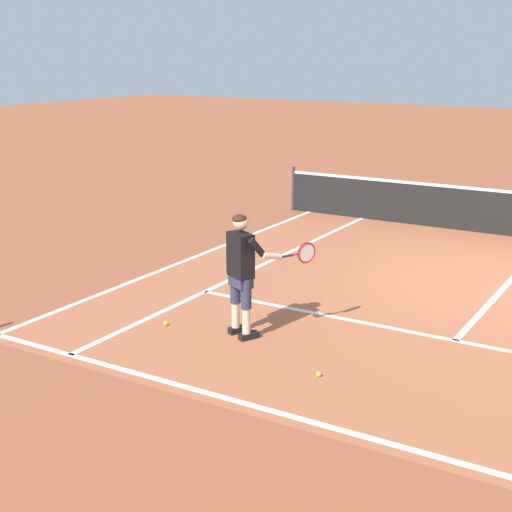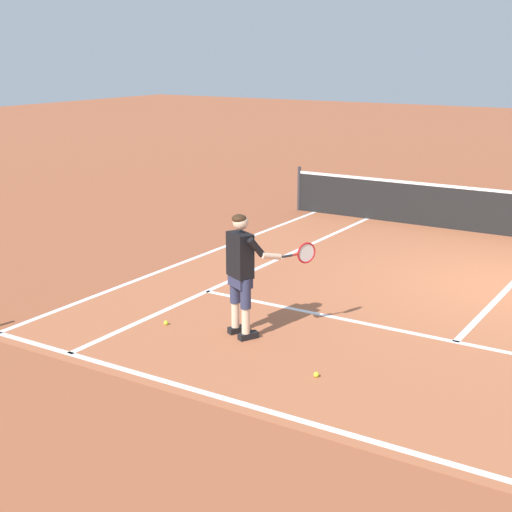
{
  "view_description": "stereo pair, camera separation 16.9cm",
  "coord_description": "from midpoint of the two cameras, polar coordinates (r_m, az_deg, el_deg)",
  "views": [
    {
      "loc": [
        2.56,
        -12.37,
        3.8
      ],
      "look_at": [
        -2.57,
        -3.85,
        1.05
      ],
      "focal_mm": 52.53,
      "sensor_mm": 36.0,
      "label": 1
    },
    {
      "loc": [
        2.7,
        -12.28,
        3.8
      ],
      "look_at": [
        -2.57,
        -3.85,
        1.05
      ],
      "focal_mm": 52.53,
      "sensor_mm": 36.0,
      "label": 2
    }
  ],
  "objects": [
    {
      "name": "line_service",
      "position": [
        10.5,
        15.4,
        -6.32
      ],
      "size": [
        8.23,
        0.1,
        0.01
      ],
      "primitive_type": "cube",
      "color": "white",
      "rests_on": "ground"
    },
    {
      "name": "line_singles_left",
      "position": [
        13.54,
        0.73,
        -0.83
      ],
      "size": [
        0.1,
        9.45,
        0.01
      ],
      "primitive_type": "cube",
      "color": "white",
      "rests_on": "ground"
    },
    {
      "name": "ground_plane",
      "position": [
        13.17,
        19.12,
        -2.2
      ],
      "size": [
        80.0,
        80.0,
        0.0
      ],
      "primitive_type": "plane",
      "color": "#9E5133"
    },
    {
      "name": "line_baseline",
      "position": [
        7.88,
        8.67,
        -13.54
      ],
      "size": [
        10.98,
        0.1,
        0.01
      ],
      "primitive_type": "cube",
      "color": "white",
      "rests_on": "ground"
    },
    {
      "name": "tennis_player",
      "position": [
        10.02,
        -0.57,
        -0.84
      ],
      "size": [
        1.0,
        0.95,
        1.71
      ],
      "color": "black",
      "rests_on": "ground"
    },
    {
      "name": "tennis_ball_by_baseline",
      "position": [
        10.79,
        -6.42,
        -5.08
      ],
      "size": [
        0.07,
        0.07,
        0.07
      ],
      "primitive_type": "sphere",
      "color": "#CCE02D",
      "rests_on": "ground"
    },
    {
      "name": "tennis_ball_near_feet",
      "position": [
        9.13,
        5.15,
        -8.98
      ],
      "size": [
        0.07,
        0.07,
        0.07
      ],
      "primitive_type": "sphere",
      "color": "#CCE02D",
      "rests_on": "ground"
    },
    {
      "name": "line_doubles_left",
      "position": [
        14.27,
        -3.99,
        -0.0
      ],
      "size": [
        0.1,
        9.45,
        0.01
      ],
      "primitive_type": "cube",
      "color": "white",
      "rests_on": "ground"
    },
    {
      "name": "court_inner_surface",
      "position": [
        12.03,
        17.76,
        -3.71
      ],
      "size": [
        10.98,
        9.85,
        0.0
      ],
      "primitive_type": "cube",
      "color": "#B2603D",
      "rests_on": "ground"
    }
  ]
}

